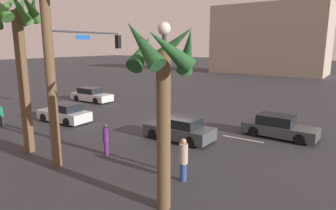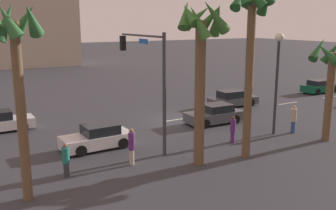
% 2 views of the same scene
% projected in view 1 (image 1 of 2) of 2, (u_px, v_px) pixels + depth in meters
% --- Properties ---
extents(ground_plane, '(220.00, 220.00, 0.00)m').
position_uv_depth(ground_plane, '(170.00, 126.00, 20.66)').
color(ground_plane, '#333338').
extents(lane_stripe_2, '(2.55, 0.14, 0.01)m').
position_uv_depth(lane_stripe_2, '(243.00, 139.00, 17.80)').
color(lane_stripe_2, silver).
rests_on(lane_stripe_2, ground_plane).
extents(lane_stripe_3, '(1.99, 0.14, 0.01)m').
position_uv_depth(lane_stripe_3, '(173.00, 127.00, 20.51)').
color(lane_stripe_3, silver).
rests_on(lane_stripe_3, ground_plane).
extents(car_0, '(4.45, 1.81, 1.39)m').
position_uv_depth(car_0, '(91.00, 95.00, 29.61)').
color(car_0, silver).
rests_on(car_0, ground_plane).
extents(car_2, '(4.44, 2.00, 1.38)m').
position_uv_depth(car_2, '(279.00, 127.00, 18.09)').
color(car_2, '#474C51').
rests_on(car_2, ground_plane).
extents(car_4, '(4.25, 2.01, 1.39)m').
position_uv_depth(car_4, '(180.00, 129.00, 17.57)').
color(car_4, '#474C51').
rests_on(car_4, ground_plane).
extents(car_5, '(4.14, 1.98, 1.41)m').
position_uv_depth(car_5, '(65.00, 113.00, 21.67)').
color(car_5, silver).
rests_on(car_5, ground_plane).
extents(traffic_signal, '(0.42, 6.09, 6.67)m').
position_uv_depth(traffic_signal, '(77.00, 62.00, 18.61)').
color(traffic_signal, '#38383D').
rests_on(traffic_signal, ground_plane).
extents(streetlamp, '(0.56, 0.56, 6.55)m').
position_uv_depth(streetlamp, '(164.00, 70.00, 12.49)').
color(streetlamp, '#2D2D33').
rests_on(streetlamp, ground_plane).
extents(pedestrian_0, '(0.51, 0.51, 1.86)m').
position_uv_depth(pedestrian_0, '(183.00, 159.00, 12.13)').
color(pedestrian_0, '#2D478C').
rests_on(pedestrian_0, ground_plane).
extents(pedestrian_1, '(0.49, 0.49, 1.64)m').
position_uv_depth(pedestrian_1, '(1.00, 114.00, 20.49)').
color(pedestrian_1, '#333338').
rests_on(pedestrian_1, ground_plane).
extents(pedestrian_2, '(0.37, 0.37, 1.67)m').
position_uv_depth(pedestrian_2, '(106.00, 139.00, 15.05)').
color(pedestrian_2, '#59266B').
rests_on(pedestrian_2, ground_plane).
extents(pedestrian_3, '(0.36, 0.36, 1.94)m').
position_uv_depth(pedestrian_3, '(25.00, 119.00, 18.51)').
color(pedestrian_3, '#B2A58C').
rests_on(pedestrian_3, ground_plane).
extents(palm_tree_1, '(2.48, 2.59, 8.33)m').
position_uv_depth(palm_tree_1, '(18.00, 37.00, 14.49)').
color(palm_tree_1, brown).
rests_on(palm_tree_1, ground_plane).
extents(palm_tree_2, '(2.48, 2.68, 6.48)m').
position_uv_depth(palm_tree_2, '(163.00, 76.00, 9.35)').
color(palm_tree_2, brown).
rests_on(palm_tree_2, ground_plane).
extents(palm_tree_3, '(2.28, 2.37, 9.35)m').
position_uv_depth(palm_tree_3, '(46.00, 14.00, 12.50)').
color(palm_tree_3, brown).
rests_on(palm_tree_3, ground_plane).
extents(building_1, '(21.68, 10.76, 13.34)m').
position_uv_depth(building_1, '(270.00, 40.00, 58.10)').
color(building_1, '#B2A38E').
rests_on(building_1, ground_plane).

